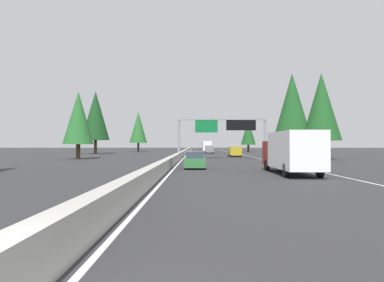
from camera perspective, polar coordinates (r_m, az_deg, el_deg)
ground_plane at (r=63.31m, az=-1.30°, el=-2.47°), size 320.00×320.00×0.00m
median_barrier at (r=83.29m, az=-1.05°, el=-1.71°), size 180.00×0.56×0.90m
shoulder_stripe_right at (r=73.87m, az=7.93°, el=-2.20°), size 160.00×0.16×0.01m
shoulder_stripe_median at (r=73.30m, az=-0.84°, el=-2.21°), size 160.00×0.16×0.01m
sign_gantry_overhead at (r=49.00m, az=5.22°, el=2.65°), size 0.50×12.68×6.10m
box_truck_far_left at (r=25.07m, az=16.19°, el=-1.63°), size 8.50×2.40×2.95m
sedan_far_right at (r=30.00m, az=0.47°, el=-3.26°), size 4.40×1.80×1.47m
minivan_mid_center at (r=60.12m, az=7.11°, el=-1.66°), size 5.00×1.95×1.69m
pickup_mid_left at (r=82.20m, az=2.88°, el=-1.40°), size 5.60×2.00×1.86m
bus_near_center at (r=102.72m, az=2.50°, el=-0.80°), size 11.50×2.55×3.10m
conifer_right_near at (r=51.09m, az=20.76°, el=5.36°), size 5.32×5.32×12.08m
conifer_right_mid at (r=62.45m, az=16.36°, el=5.65°), size 6.40×6.40×14.55m
conifer_right_far at (r=95.42m, az=9.37°, el=1.54°), size 4.07×4.07×9.25m
conifer_left_near at (r=51.70m, az=-18.42°, el=3.68°), size 4.28×4.28×9.72m
conifer_left_mid at (r=80.76m, az=-15.78°, el=4.09°), size 6.26×6.26×14.22m
conifer_left_far at (r=101.35m, az=-8.94°, el=2.25°), size 5.13×5.13×11.67m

